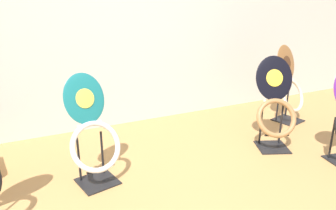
# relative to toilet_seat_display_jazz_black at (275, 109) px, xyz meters

# --- Properties ---
(wall_back) EXTENTS (8.00, 0.07, 2.60)m
(wall_back) POSITION_rel_toilet_seat_display_jazz_black_xyz_m (-1.19, 1.20, 0.92)
(wall_back) COLOR silver
(wall_back) RESTS_ON ground_plane
(toilet_seat_display_jazz_black) EXTENTS (0.47, 0.47, 0.85)m
(toilet_seat_display_jazz_black) POSITION_rel_toilet_seat_display_jazz_black_xyz_m (0.00, 0.00, 0.00)
(toilet_seat_display_jazz_black) COLOR black
(toilet_seat_display_jazz_black) RESTS_ON ground_plane
(toilet_seat_display_teal_sax) EXTENTS (0.43, 0.39, 0.85)m
(toilet_seat_display_teal_sax) POSITION_rel_toilet_seat_display_jazz_black_xyz_m (-1.67, 0.11, 0.00)
(toilet_seat_display_teal_sax) COLOR black
(toilet_seat_display_teal_sax) RESTS_ON ground_plane
(toilet_seat_display_woodgrain) EXTENTS (0.42, 0.38, 0.86)m
(toilet_seat_display_woodgrain) POSITION_rel_toilet_seat_display_jazz_black_xyz_m (0.63, 0.47, 0.01)
(toilet_seat_display_woodgrain) COLOR black
(toilet_seat_display_woodgrain) RESTS_ON ground_plane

